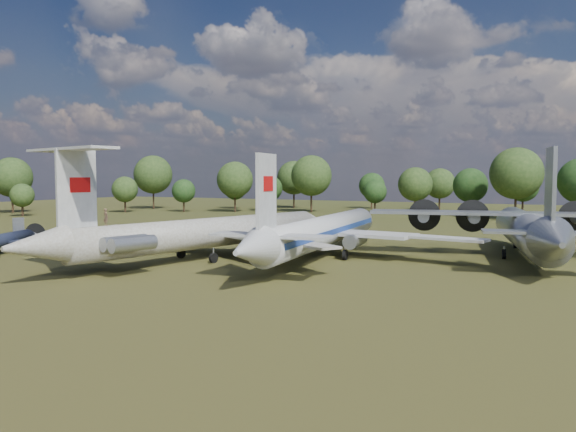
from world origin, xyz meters
The scene contains 7 objects.
ground centered at (0.00, 0.00, 0.00)m, with size 300.00×300.00×0.00m, color #233612.
il62_airliner centered at (4.34, -3.55, 2.35)m, with size 36.81×47.85×4.69m, color silver, non-canonical shape.
tu104_jet centered at (15.66, 3.29, 2.42)m, with size 36.24×48.33×4.83m, color silver, non-canonical shape.
an12_transport centered at (36.77, 13.09, 2.63)m, with size 35.73×39.94×5.25m, color gray, non-canonical shape.
small_prop_west centered at (-20.70, -11.21, 1.24)m, with size 12.43×16.95×2.49m, color black, non-canonical shape.
small_prop_northwest centered at (-23.07, -2.07, 0.98)m, with size 9.83×13.40×1.97m, color #999CA1, non-canonical shape.
person_on_il62 centered at (1.30, -16.34, 5.52)m, with size 0.61×0.40×1.66m, color brown.
Camera 1 is at (41.23, -56.36, 9.38)m, focal length 35.00 mm.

